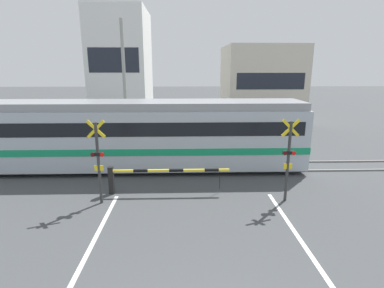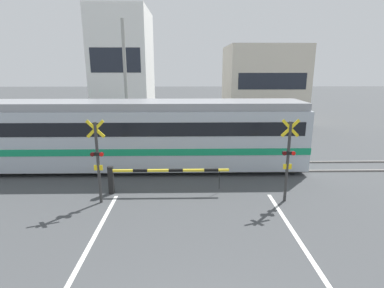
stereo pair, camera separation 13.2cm
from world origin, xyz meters
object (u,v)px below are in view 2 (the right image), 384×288
commuter_train (133,133)px  crossing_barrier_near (145,175)px  crossing_signal_left (98,158)px  crossing_barrier_far (222,138)px  crossing_signal_right (288,157)px

commuter_train → crossing_barrier_near: 3.46m
commuter_train → crossing_signal_left: size_ratio=5.27×
crossing_barrier_near → crossing_signal_left: size_ratio=1.53×
crossing_barrier_far → crossing_signal_right: (1.59, -7.27, 0.98)m
crossing_barrier_far → crossing_signal_left: 9.16m
commuter_train → crossing_barrier_near: bearing=-72.9°
commuter_train → crossing_signal_left: commuter_train is taller
crossing_barrier_far → crossing_signal_right: size_ratio=1.53×
crossing_signal_right → crossing_barrier_near: bearing=171.0°
crossing_signal_right → crossing_barrier_far: bearing=102.4°
commuter_train → crossing_barrier_near: size_ratio=3.45×
commuter_train → crossing_signal_right: bearing=-31.9°
crossing_barrier_near → crossing_signal_left: crossing_signal_left is taller
commuter_train → crossing_barrier_far: size_ratio=3.45×
crossing_barrier_near → crossing_signal_left: 2.06m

